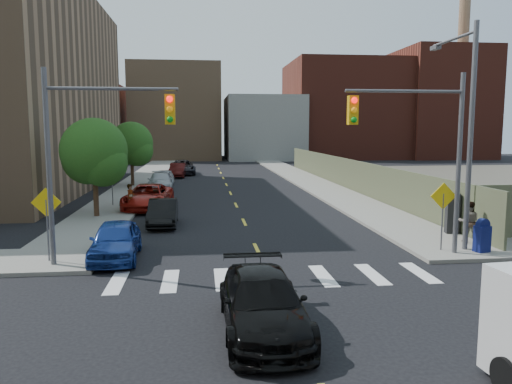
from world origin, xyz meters
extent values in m
plane|color=black|center=(0.00, 0.00, 0.00)|extent=(160.00, 160.00, 0.00)
cube|color=gray|center=(-7.75, 41.50, 0.07)|extent=(3.50, 73.00, 0.15)
cube|color=gray|center=(7.75, 41.50, 0.07)|extent=(3.50, 73.00, 0.15)
cube|color=#5E6245|center=(9.60, 28.00, 1.25)|extent=(0.12, 44.00, 2.50)
cube|color=#592319|center=(-22.00, 70.00, 6.00)|extent=(14.00, 18.00, 12.00)
cube|color=#8C6B4C|center=(-6.00, 72.00, 7.50)|extent=(14.00, 16.00, 15.00)
cube|color=gray|center=(8.00, 70.00, 5.00)|extent=(12.00, 16.00, 10.00)
cube|color=#592319|center=(22.00, 72.00, 8.00)|extent=(18.00, 18.00, 16.00)
cube|color=#592319|center=(38.00, 70.00, 9.00)|extent=(14.00, 16.00, 18.00)
cylinder|color=#8C6B4C|center=(42.00, 70.00, 14.00)|extent=(1.80, 1.80, 28.00)
cylinder|color=#59595E|center=(-7.50, 6.00, 3.50)|extent=(0.18, 0.18, 7.00)
cylinder|color=#59595E|center=(-5.25, 6.00, 6.30)|extent=(4.50, 0.12, 0.12)
cube|color=#E5A50C|center=(-3.30, 6.00, 5.60)|extent=(0.35, 0.30, 1.05)
cylinder|color=#59595E|center=(7.50, 6.00, 3.50)|extent=(0.18, 0.18, 7.00)
cylinder|color=#59595E|center=(5.25, 6.00, 6.30)|extent=(4.50, 0.12, 0.12)
cube|color=#E5A50C|center=(3.30, 6.00, 5.60)|extent=(0.35, 0.30, 1.05)
cylinder|color=#59595E|center=(8.20, 6.50, 4.50)|extent=(0.20, 0.20, 9.00)
cylinder|color=#59595E|center=(8.20, 8.20, 8.60)|extent=(0.12, 3.50, 0.12)
cube|color=#59595E|center=(8.20, 9.80, 8.50)|extent=(0.25, 0.60, 0.18)
cylinder|color=#59595E|center=(-7.80, 6.50, 1.20)|extent=(0.06, 0.06, 2.40)
cube|color=yellow|center=(-7.80, 6.50, 2.30)|extent=(1.06, 0.04, 1.06)
cylinder|color=#59595E|center=(7.20, 6.50, 1.20)|extent=(0.06, 0.06, 2.40)
cube|color=yellow|center=(7.20, 6.50, 2.30)|extent=(1.06, 0.04, 1.06)
cylinder|color=#59595E|center=(-7.80, 20.00, 1.20)|extent=(0.06, 0.06, 2.40)
cube|color=yellow|center=(-7.80, 20.00, 2.30)|extent=(1.06, 0.04, 1.06)
cylinder|color=#332114|center=(-8.00, 16.00, 1.32)|extent=(0.28, 0.28, 2.64)
sphere|color=#184012|center=(-8.00, 16.00, 3.72)|extent=(3.60, 3.60, 3.60)
sphere|color=#184012|center=(-7.50, 15.70, 3.12)|extent=(2.64, 2.64, 2.64)
sphere|color=#184012|center=(-8.40, 16.40, 3.30)|extent=(2.88, 2.88, 2.88)
cylinder|color=#332114|center=(-8.00, 31.00, 1.32)|extent=(0.28, 0.28, 2.64)
sphere|color=#184012|center=(-8.00, 31.00, 3.72)|extent=(3.60, 3.60, 3.60)
sphere|color=#184012|center=(-7.50, 30.70, 3.12)|extent=(2.64, 2.64, 2.64)
sphere|color=#184012|center=(-8.40, 31.40, 3.30)|extent=(2.88, 2.88, 2.88)
imported|color=navy|center=(-5.50, 7.00, 0.73)|extent=(1.90, 4.35, 1.46)
imported|color=black|center=(-4.20, 13.55, 0.67)|extent=(1.46, 4.06, 1.33)
imported|color=#9E180F|center=(-5.50, 18.98, 0.76)|extent=(3.01, 5.70, 1.53)
imported|color=#A8ABB0|center=(-5.50, 28.75, 0.70)|extent=(2.05, 4.84, 1.39)
imported|color=silver|center=(-5.50, 32.03, 0.68)|extent=(1.85, 4.11, 1.37)
imported|color=#3B0D0B|center=(-4.55, 39.46, 0.72)|extent=(1.76, 4.43, 1.43)
imported|color=black|center=(-4.20, 42.50, 0.77)|extent=(3.02, 5.77, 1.55)
imported|color=black|center=(-0.80, -0.32, 0.71)|extent=(2.02, 4.91, 1.42)
cylinder|color=black|center=(3.38, -3.75, 0.34)|extent=(0.33, 0.76, 0.74)
cube|color=#0E1655|center=(8.62, 6.00, 0.67)|extent=(0.63, 0.54, 1.03)
cylinder|color=#0E1655|center=(8.62, 6.00, 1.21)|extent=(0.58, 0.37, 0.53)
cube|color=black|center=(9.20, 9.48, 1.07)|extent=(0.62, 0.54, 1.85)
imported|color=gray|center=(-6.30, 17.18, 0.96)|extent=(0.59, 0.70, 1.62)
imported|color=gray|center=(8.98, 7.65, 1.02)|extent=(1.03, 0.92, 1.74)
camera|label=1|loc=(-2.27, -11.94, 4.93)|focal=35.00mm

